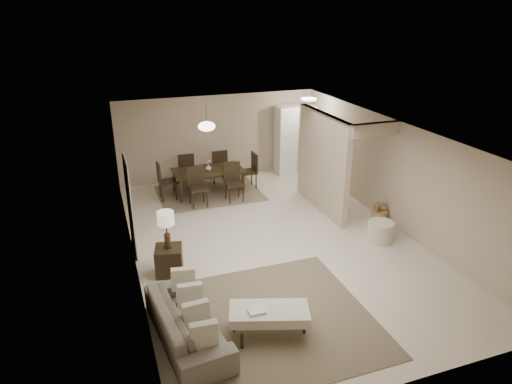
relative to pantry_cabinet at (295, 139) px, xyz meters
name	(u,v)px	position (x,y,z in m)	size (l,w,h in m)	color
floor	(273,241)	(-2.35, -4.15, -1.05)	(9.00, 9.00, 0.00)	beige
ceiling	(275,132)	(-2.35, -4.15, 1.45)	(9.00, 9.00, 0.00)	white
back_wall	(219,137)	(-2.35, 0.35, 0.20)	(6.00, 6.00, 0.00)	tan
left_wall	(130,208)	(-5.35, -4.15, 0.20)	(9.00, 9.00, 0.00)	tan
right_wall	(393,173)	(0.65, -4.15, 0.20)	(9.00, 9.00, 0.00)	tan
partition	(322,163)	(-0.55, -2.90, 0.20)	(0.15, 2.50, 2.50)	tan
doorway	(130,207)	(-5.32, -3.55, -0.03)	(0.04, 0.90, 2.04)	black
pantry_cabinet	(295,139)	(0.00, 0.00, 0.00)	(1.20, 0.55, 2.10)	white
flush_light	(309,99)	(-0.05, -0.95, 1.41)	(0.44, 0.44, 0.05)	white
living_rug	(274,318)	(-3.35, -6.72, -1.04)	(3.20, 3.20, 0.01)	brown
sofa	(187,322)	(-4.80, -6.72, -0.73)	(0.85, 2.17, 0.63)	slate
ottoman_bench	(269,314)	(-3.55, -7.02, -0.69)	(1.37, 0.94, 0.45)	beige
side_table	(169,260)	(-4.75, -4.71, -0.77)	(0.51, 0.51, 0.56)	black
table_lamp	(166,221)	(-4.75, -4.71, 0.07)	(0.32, 0.32, 0.76)	#412D1C
round_pouf	(380,232)	(-0.10, -4.95, -0.82)	(0.59, 0.59, 0.46)	beige
wicker_basket	(379,217)	(0.40, -4.15, -0.89)	(0.37, 0.37, 0.32)	olive
dining_rug	(209,193)	(-3.00, -0.92, -1.04)	(2.80, 2.10, 0.01)	#766549
dining_table	(209,182)	(-3.00, -0.92, -0.71)	(1.93, 1.07, 0.68)	black
dining_chairs	(209,176)	(-3.00, -0.92, -0.53)	(2.77, 2.02, 1.03)	black
vase	(208,168)	(-3.00, -0.92, -0.29)	(0.16, 0.16, 0.17)	silver
yellow_mat	(316,184)	(0.15, -1.26, -1.04)	(0.85, 0.52, 0.01)	yellow
pendant_light	(207,126)	(-3.00, -0.92, 0.87)	(0.46, 0.46, 0.71)	#412D1C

